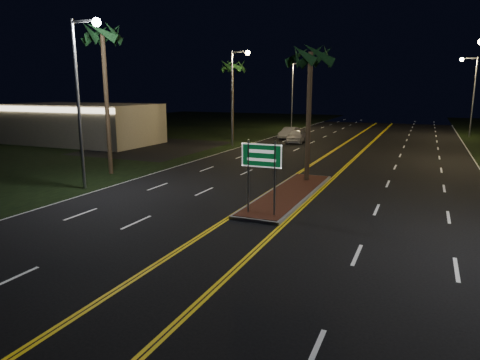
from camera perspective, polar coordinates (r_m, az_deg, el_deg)
The scene contains 14 objects.
ground at distance 16.23m, azimuth -0.71°, elevation -7.58°, with size 120.00×120.00×0.00m, color black.
grass_left at distance 53.49m, azimuth -19.52°, elevation 5.48°, with size 40.00×110.00×0.01m, color black.
median_island at distance 22.51m, azimuth 6.59°, elevation -1.84°, with size 2.25×10.25×0.17m.
highway_sign at distance 18.13m, azimuth 2.88°, elevation 2.34°, with size 1.80×0.08×3.20m.
commercial_building at distance 46.95m, azimuth -20.23°, elevation 7.07°, with size 15.00×8.12×4.00m.
streetlight_left_near at distance 24.64m, azimuth -20.26°, elevation 11.78°, with size 1.91×0.44×9.00m.
streetlight_left_mid at distance 41.53m, azimuth -0.57°, elevation 12.30°, with size 1.91×0.44×9.00m.
streetlight_left_far at distance 60.36m, azimuth 7.35°, elevation 12.11°, with size 1.91×0.44×9.00m.
streetlight_right_far at distance 56.12m, azimuth 28.41°, elevation 10.81°, with size 1.91×0.44×9.00m.
palm_median at distance 25.30m, azimuth 9.40°, elevation 16.01°, with size 2.40×2.40×8.30m.
palm_left_near at distance 29.06m, azimuth -17.88°, elevation 17.85°, with size 2.40×2.40×9.80m.
palm_left_far at distance 46.13m, azimuth -1.05°, elevation 14.86°, with size 2.40×2.40×8.80m.
car_near at distance 45.05m, azimuth 7.52°, elevation 5.99°, with size 2.06×4.81×1.60m, color silver.
car_far at distance 48.75m, azimuth 6.62°, elevation 6.38°, with size 1.89×4.41×1.47m, color #A6A7B0.
Camera 1 is at (6.26, -13.95, 5.44)m, focal length 32.00 mm.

